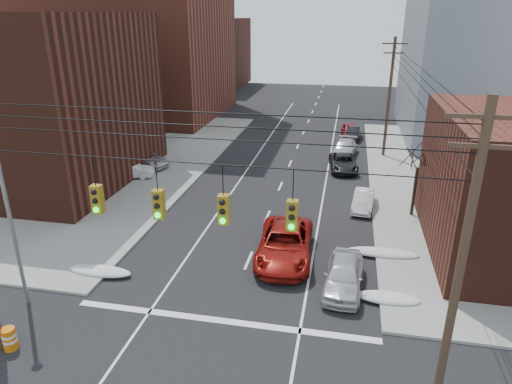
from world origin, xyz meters
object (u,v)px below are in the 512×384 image
at_px(parked_car_b, 364,200).
at_px(parked_car_d, 344,149).
at_px(parked_car_e, 350,131).
at_px(lot_car_d, 100,147).
at_px(red_pickup, 285,244).
at_px(lot_car_c, 74,156).
at_px(parked_car_f, 353,133).
at_px(parked_car_a, 344,275).
at_px(lot_car_b, 145,159).
at_px(parked_car_c, 343,163).
at_px(construction_barrel, 10,339).
at_px(lot_car_a, 130,170).

distance_m(parked_car_b, parked_car_d, 12.81).
height_order(parked_car_e, lot_car_d, lot_car_d).
height_order(red_pickup, lot_car_c, red_pickup).
bearing_deg(parked_car_f, parked_car_a, -86.74).
bearing_deg(lot_car_b, lot_car_d, 84.86).
bearing_deg(lot_car_d, parked_car_c, -83.38).
height_order(parked_car_b, lot_car_d, lot_car_d).
bearing_deg(parked_car_f, construction_barrel, -106.30).
bearing_deg(parked_car_f, parked_car_c, -90.18).
bearing_deg(lot_car_c, construction_barrel, -138.18).
bearing_deg(red_pickup, construction_barrel, -139.17).
xyz_separation_m(red_pickup, parked_car_a, (3.31, -2.45, -0.11)).
xyz_separation_m(parked_car_c, lot_car_d, (-23.17, -0.23, 0.23)).
distance_m(parked_car_c, lot_car_b, 17.55).
relative_size(parked_car_d, lot_car_a, 1.35).
bearing_deg(parked_car_c, parked_car_a, -95.29).
bearing_deg(parked_car_f, lot_car_a, -132.94).
bearing_deg(lot_car_a, construction_barrel, 177.78).
distance_m(parked_car_f, lot_car_c, 28.67).
height_order(red_pickup, parked_car_c, red_pickup).
bearing_deg(lot_car_a, lot_car_d, 31.71).
distance_m(lot_car_a, lot_car_c, 7.21).
xyz_separation_m(red_pickup, construction_barrel, (-10.01, -9.66, -0.38)).
distance_m(red_pickup, parked_car_a, 4.11).
xyz_separation_m(lot_car_d, construction_barrel, (10.31, -25.83, -0.39)).
height_order(lot_car_a, lot_car_b, lot_car_b).
xyz_separation_m(parked_car_f, lot_car_c, (-24.80, -14.39, 0.21)).
xyz_separation_m(parked_car_b, parked_car_e, (-1.13, 20.08, 0.11)).
xyz_separation_m(parked_car_c, parked_car_d, (0.00, 4.32, 0.07)).
bearing_deg(lot_car_b, lot_car_a, -159.81).
height_order(parked_car_a, construction_barrel, parked_car_a).
height_order(lot_car_b, construction_barrel, lot_car_b).
xyz_separation_m(lot_car_b, lot_car_d, (-5.87, 2.69, 0.10)).
height_order(parked_car_c, parked_car_e, parked_car_e).
bearing_deg(lot_car_c, parked_car_e, -42.75).
height_order(parked_car_f, lot_car_c, lot_car_c).
bearing_deg(lot_car_c, parked_car_d, -56.61).
relative_size(lot_car_a, lot_car_b, 0.81).
height_order(parked_car_d, construction_barrel, parked_car_d).
relative_size(parked_car_c, parked_car_e, 1.11).
bearing_deg(parked_car_f, parked_car_b, -83.70).
distance_m(parked_car_d, lot_car_a, 20.06).
relative_size(parked_car_b, lot_car_d, 0.88).
bearing_deg(red_pickup, parked_car_f, 79.29).
bearing_deg(parked_car_c, parked_car_b, -85.86).
bearing_deg(parked_car_d, construction_barrel, -106.43).
relative_size(red_pickup, lot_car_b, 1.36).
relative_size(parked_car_e, lot_car_c, 0.88).
bearing_deg(red_pickup, lot_car_c, 145.19).
bearing_deg(parked_car_f, parked_car_d, -92.80).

